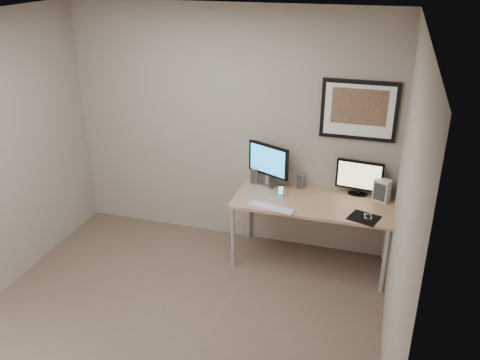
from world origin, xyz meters
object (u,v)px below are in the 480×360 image
at_px(speaker_right, 300,181).
at_px(phone_dock, 281,191).
at_px(monitor_tv, 359,177).
at_px(speaker_left, 254,176).
at_px(keyboard, 271,208).
at_px(fan_unit, 382,190).
at_px(desk, 313,207).
at_px(monitor_large, 268,163).
at_px(framed_art, 359,110).

distance_m(speaker_right, phone_dock, 0.30).
height_order(monitor_tv, speaker_left, monitor_tv).
bearing_deg(keyboard, fan_unit, 37.00).
relative_size(speaker_left, fan_unit, 0.80).
bearing_deg(keyboard, desk, 48.72).
bearing_deg(speaker_left, keyboard, -54.11).
height_order(speaker_right, fan_unit, fan_unit).
xyz_separation_m(speaker_left, keyboard, (0.32, -0.53, -0.08)).
xyz_separation_m(phone_dock, fan_unit, (1.00, 0.20, 0.05)).
xyz_separation_m(speaker_right, fan_unit, (0.85, -0.06, 0.03)).
height_order(desk, monitor_large, monitor_large).
height_order(monitor_large, speaker_right, monitor_large).
bearing_deg(framed_art, monitor_tv, -34.00).
xyz_separation_m(monitor_tv, fan_unit, (0.24, -0.07, -0.09)).
xyz_separation_m(desk, fan_unit, (0.66, 0.21, 0.18)).
xyz_separation_m(framed_art, monitor_tv, (0.07, -0.05, -0.69)).
xyz_separation_m(desk, speaker_right, (-0.19, 0.27, 0.15)).
bearing_deg(speaker_right, speaker_left, -175.79).
relative_size(monitor_tv, speaker_left, 2.58).
xyz_separation_m(monitor_large, speaker_left, (-0.15, -0.00, -0.17)).
distance_m(speaker_right, fan_unit, 0.85).
bearing_deg(desk, monitor_tv, 33.86).
height_order(monitor_large, monitor_tv, monitor_large).
distance_m(desk, monitor_tv, 0.57).
bearing_deg(framed_art, speaker_left, -175.47).
height_order(monitor_tv, keyboard, monitor_tv).
xyz_separation_m(desk, keyboard, (-0.37, -0.28, 0.07)).
bearing_deg(monitor_tv, keyboard, -138.84).
distance_m(monitor_tv, fan_unit, 0.26).
distance_m(monitor_tv, phone_dock, 0.82).
bearing_deg(speaker_right, keyboard, -106.38).
height_order(keyboard, fan_unit, fan_unit).
height_order(framed_art, speaker_right, framed_art).
relative_size(framed_art, fan_unit, 3.22).
xyz_separation_m(framed_art, phone_dock, (-0.69, -0.32, -0.82)).
height_order(speaker_left, speaker_right, speaker_left).
height_order(desk, phone_dock, phone_dock).
xyz_separation_m(phone_dock, keyboard, (-0.03, -0.28, -0.06)).
relative_size(speaker_right, phone_dock, 1.28).
xyz_separation_m(framed_art, speaker_left, (-1.04, -0.08, -0.80)).
distance_m(speaker_left, fan_unit, 1.35).
xyz_separation_m(monitor_large, fan_unit, (1.19, -0.04, -0.14)).
xyz_separation_m(framed_art, fan_unit, (0.31, -0.12, -0.78)).
height_order(desk, speaker_right, speaker_right).
relative_size(monitor_tv, fan_unit, 2.07).
relative_size(framed_art, monitor_tv, 1.56).
distance_m(desk, fan_unit, 0.72).
xyz_separation_m(desk, framed_art, (0.35, 0.33, 0.96)).
bearing_deg(framed_art, speaker_right, -173.45).
xyz_separation_m(keyboard, fan_unit, (1.03, 0.49, 0.11)).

